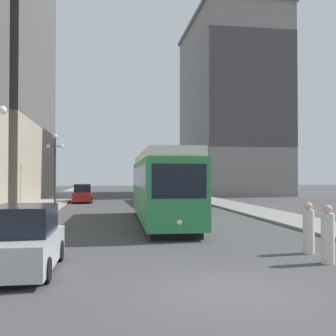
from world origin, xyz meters
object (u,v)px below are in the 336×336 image
object	(u,v)px
pedestrian_crossing_near	(309,230)
lamp_post_left_far	(55,159)
streetcar	(161,186)
parked_car_left_mid	(83,194)
transit_bus	(179,183)
parked_car_left_near	(23,241)
pedestrian_crossing_far	(328,236)

from	to	relation	value
pedestrian_crossing_near	lamp_post_left_far	bearing A→B (deg)	113.97
streetcar	parked_car_left_mid	world-z (taller)	streetcar
transit_bus	lamp_post_left_far	world-z (taller)	lamp_post_left_far
parked_car_left_near	lamp_post_left_far	bearing A→B (deg)	95.56
transit_bus	parked_car_left_mid	size ratio (longest dim) A/B	2.44
pedestrian_crossing_near	pedestrian_crossing_far	bearing A→B (deg)	-100.86
lamp_post_left_far	parked_car_left_mid	bearing A→B (deg)	73.44
streetcar	pedestrian_crossing_near	size ratio (longest dim) A/B	7.65
lamp_post_left_far	transit_bus	bearing A→B (deg)	21.25
parked_car_left_near	lamp_post_left_far	size ratio (longest dim) A/B	0.71
parked_car_left_mid	lamp_post_left_far	size ratio (longest dim) A/B	0.77
pedestrian_crossing_far	pedestrian_crossing_near	bearing A→B (deg)	25.16
streetcar	lamp_post_left_far	distance (m)	14.30
streetcar	pedestrian_crossing_far	world-z (taller)	streetcar
streetcar	parked_car_left_mid	xyz separation A→B (m)	(-5.36, 18.56, -1.26)
parked_car_left_mid	parked_car_left_near	bearing A→B (deg)	-91.22
transit_bus	parked_car_left_mid	distance (m)	9.62
pedestrian_crossing_near	parked_car_left_mid	bearing A→B (deg)	105.00
transit_bus	pedestrian_crossing_far	world-z (taller)	transit_bus
streetcar	lamp_post_left_far	xyz separation A→B (m)	(-7.26, 12.17, 1.94)
pedestrian_crossing_near	pedestrian_crossing_far	distance (m)	1.60
streetcar	pedestrian_crossing_far	bearing A→B (deg)	-70.49
streetcar	pedestrian_crossing_far	size ratio (longest dim) A/B	7.53
parked_car_left_mid	pedestrian_crossing_far	distance (m)	30.92
parked_car_left_mid	streetcar	bearing A→B (deg)	-75.11
streetcar	lamp_post_left_far	world-z (taller)	lamp_post_left_far
transit_bus	pedestrian_crossing_far	bearing A→B (deg)	-92.43
pedestrian_crossing_near	lamp_post_left_far	size ratio (longest dim) A/B	0.29
transit_bus	parked_car_left_near	world-z (taller)	transit_bus
streetcar	parked_car_left_mid	bearing A→B (deg)	107.71
pedestrian_crossing_far	parked_car_left_mid	bearing A→B (deg)	49.74
streetcar	parked_car_left_mid	size ratio (longest dim) A/B	2.91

